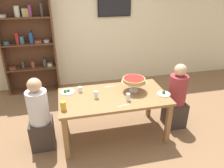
{
  "coord_description": "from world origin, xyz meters",
  "views": [
    {
      "loc": [
        -0.69,
        -2.86,
        2.35
      ],
      "look_at": [
        0.0,
        0.1,
        0.89
      ],
      "focal_mm": 34.88,
      "sensor_mm": 36.0,
      "label": 1
    }
  ],
  "objects_px": {
    "water_glass_clear_far": "(96,95)",
    "cutlery_fork_near": "(109,87)",
    "television": "(114,6)",
    "diner_head_east": "(176,100)",
    "salad_plate_far_diner": "(164,93)",
    "water_glass_clear_near": "(80,89)",
    "diner_head_west": "(40,119)",
    "beer_glass_amber_tall": "(63,106)",
    "deep_dish_pizza_stand": "(134,80)",
    "salad_plate_near_diner": "(67,92)",
    "dining_table": "(113,101)",
    "cutlery_fork_far": "(143,83)",
    "bookshelf": "(28,42)",
    "cutlery_knife_near": "(123,106)",
    "water_glass_clear_spare": "(128,97)"
  },
  "relations": [
    {
      "from": "diner_head_east",
      "to": "water_glass_clear_near",
      "type": "distance_m",
      "value": 1.64
    },
    {
      "from": "bookshelf",
      "to": "water_glass_clear_near",
      "type": "distance_m",
      "value": 2.03
    },
    {
      "from": "television",
      "to": "salad_plate_far_diner",
      "type": "distance_m",
      "value": 2.5
    },
    {
      "from": "diner_head_west",
      "to": "cutlery_knife_near",
      "type": "bearing_deg",
      "value": -14.69
    },
    {
      "from": "water_glass_clear_near",
      "to": "bookshelf",
      "type": "bearing_deg",
      "value": 117.04
    },
    {
      "from": "diner_head_east",
      "to": "water_glass_clear_far",
      "type": "relative_size",
      "value": 9.87
    },
    {
      "from": "diner_head_east",
      "to": "deep_dish_pizza_stand",
      "type": "bearing_deg",
      "value": -3.49
    },
    {
      "from": "diner_head_west",
      "to": "water_glass_clear_near",
      "type": "height_order",
      "value": "diner_head_west"
    },
    {
      "from": "salad_plate_far_diner",
      "to": "diner_head_east",
      "type": "bearing_deg",
      "value": 26.72
    },
    {
      "from": "cutlery_fork_far",
      "to": "bookshelf",
      "type": "bearing_deg",
      "value": -60.95
    },
    {
      "from": "diner_head_west",
      "to": "deep_dish_pizza_stand",
      "type": "bearing_deg",
      "value": 3.59
    },
    {
      "from": "deep_dish_pizza_stand",
      "to": "cutlery_knife_near",
      "type": "height_order",
      "value": "deep_dish_pizza_stand"
    },
    {
      "from": "diner_head_west",
      "to": "water_glass_clear_spare",
      "type": "bearing_deg",
      "value": -8.27
    },
    {
      "from": "bookshelf",
      "to": "deep_dish_pizza_stand",
      "type": "relative_size",
      "value": 5.72
    },
    {
      "from": "salad_plate_far_diner",
      "to": "cutlery_fork_near",
      "type": "bearing_deg",
      "value": 149.75
    },
    {
      "from": "diner_head_east",
      "to": "cutlery_knife_near",
      "type": "xyz_separation_m",
      "value": [
        -1.04,
        -0.36,
        0.25
      ]
    },
    {
      "from": "diner_head_east",
      "to": "salad_plate_far_diner",
      "type": "distance_m",
      "value": 0.46
    },
    {
      "from": "dining_table",
      "to": "diner_head_west",
      "type": "bearing_deg",
      "value": -179.19
    },
    {
      "from": "beer_glass_amber_tall",
      "to": "water_glass_clear_far",
      "type": "distance_m",
      "value": 0.54
    },
    {
      "from": "bookshelf",
      "to": "dining_table",
      "type": "bearing_deg",
      "value": -55.29
    },
    {
      "from": "bookshelf",
      "to": "cutlery_fork_near",
      "type": "height_order",
      "value": "bookshelf"
    },
    {
      "from": "television",
      "to": "cutlery_fork_near",
      "type": "distance_m",
      "value": 2.16
    },
    {
      "from": "deep_dish_pizza_stand",
      "to": "water_glass_clear_far",
      "type": "bearing_deg",
      "value": -171.08
    },
    {
      "from": "diner_head_east",
      "to": "diner_head_west",
      "type": "height_order",
      "value": "same"
    },
    {
      "from": "water_glass_clear_far",
      "to": "beer_glass_amber_tall",
      "type": "bearing_deg",
      "value": -155.13
    },
    {
      "from": "beer_glass_amber_tall",
      "to": "water_glass_clear_spare",
      "type": "bearing_deg",
      "value": 2.62
    },
    {
      "from": "deep_dish_pizza_stand",
      "to": "water_glass_clear_spare",
      "type": "distance_m",
      "value": 0.35
    },
    {
      "from": "salad_plate_near_diner",
      "to": "cutlery_fork_near",
      "type": "bearing_deg",
      "value": 3.58
    },
    {
      "from": "deep_dish_pizza_stand",
      "to": "diner_head_west",
      "type": "bearing_deg",
      "value": -176.41
    },
    {
      "from": "diner_head_east",
      "to": "beer_glass_amber_tall",
      "type": "xyz_separation_m",
      "value": [
        -1.87,
        -0.28,
        0.31
      ]
    },
    {
      "from": "salad_plate_far_diner",
      "to": "cutlery_knife_near",
      "type": "bearing_deg",
      "value": -165.05
    },
    {
      "from": "diner_head_west",
      "to": "salad_plate_far_diner",
      "type": "distance_m",
      "value": 1.91
    },
    {
      "from": "television",
      "to": "water_glass_clear_spare",
      "type": "height_order",
      "value": "television"
    },
    {
      "from": "diner_head_east",
      "to": "deep_dish_pizza_stand",
      "type": "relative_size",
      "value": 2.97
    },
    {
      "from": "dining_table",
      "to": "water_glass_clear_near",
      "type": "distance_m",
      "value": 0.56
    },
    {
      "from": "television",
      "to": "diner_head_east",
      "type": "height_order",
      "value": "television"
    },
    {
      "from": "water_glass_clear_far",
      "to": "cutlery_fork_near",
      "type": "distance_m",
      "value": 0.43
    },
    {
      "from": "salad_plate_near_diner",
      "to": "salad_plate_far_diner",
      "type": "relative_size",
      "value": 1.16
    },
    {
      "from": "bookshelf",
      "to": "cutlery_fork_far",
      "type": "bearing_deg",
      "value": -40.83
    },
    {
      "from": "cutlery_knife_near",
      "to": "dining_table",
      "type": "bearing_deg",
      "value": 92.86
    },
    {
      "from": "dining_table",
      "to": "bookshelf",
      "type": "height_order",
      "value": "bookshelf"
    },
    {
      "from": "diner_head_west",
      "to": "cutlery_fork_far",
      "type": "height_order",
      "value": "diner_head_west"
    },
    {
      "from": "dining_table",
      "to": "deep_dish_pizza_stand",
      "type": "distance_m",
      "value": 0.45
    },
    {
      "from": "television",
      "to": "cutlery_knife_near",
      "type": "height_order",
      "value": "television"
    },
    {
      "from": "salad_plate_near_diner",
      "to": "salad_plate_far_diner",
      "type": "distance_m",
      "value": 1.52
    },
    {
      "from": "salad_plate_near_diner",
      "to": "cutlery_knife_near",
      "type": "relative_size",
      "value": 1.32
    },
    {
      "from": "cutlery_fork_far",
      "to": "salad_plate_near_diner",
      "type": "bearing_deg",
      "value": -18.7
    },
    {
      "from": "salad_plate_near_diner",
      "to": "water_glass_clear_far",
      "type": "height_order",
      "value": "water_glass_clear_far"
    },
    {
      "from": "diner_head_west",
      "to": "deep_dish_pizza_stand",
      "type": "relative_size",
      "value": 2.97
    },
    {
      "from": "salad_plate_far_diner",
      "to": "water_glass_clear_near",
      "type": "bearing_deg",
      "value": 163.39
    }
  ]
}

